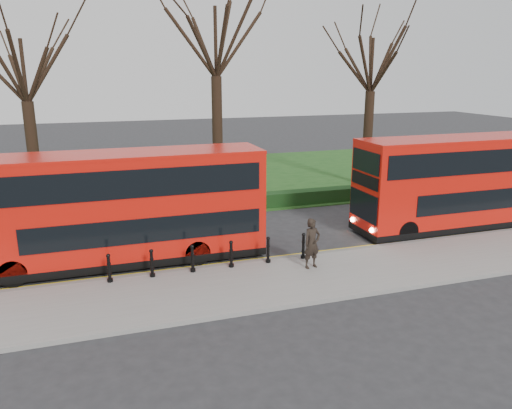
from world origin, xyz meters
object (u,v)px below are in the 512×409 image
object	(u,v)px
bollard_row	(212,257)
bus_lead	(121,209)
pedestrian	(312,243)
bus_rear	(466,183)

from	to	relation	value
bollard_row	bus_lead	world-z (taller)	bus_lead
bollard_row	pedestrian	distance (m)	3.77
bollard_row	bus_rear	bearing A→B (deg)	7.92
bus_lead	bus_rear	xyz separation A→B (m)	(15.92, -0.30, 0.00)
bus_lead	bus_rear	bearing A→B (deg)	-1.08
bus_rear	pedestrian	size ratio (longest dim) A/B	5.76
bus_rear	pedestrian	xyz separation A→B (m)	(-9.25, -2.78, -1.10)
bollard_row	pedestrian	xyz separation A→B (m)	(3.61, -0.99, 0.46)
bus_lead	bus_rear	distance (m)	15.92
bus_rear	pedestrian	world-z (taller)	bus_rear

